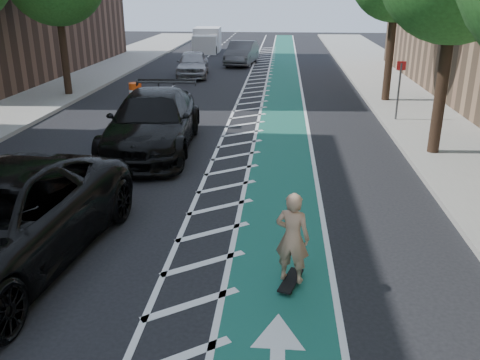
# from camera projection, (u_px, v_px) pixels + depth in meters

# --- Properties ---
(ground) EXTENTS (120.00, 120.00, 0.00)m
(ground) POSITION_uv_depth(u_px,v_px,m) (130.00, 261.00, 10.16)
(ground) COLOR black
(ground) RESTS_ON ground
(bike_lane) EXTENTS (2.00, 90.00, 0.01)m
(bike_lane) POSITION_uv_depth(u_px,v_px,m) (282.00, 133.00, 19.26)
(bike_lane) COLOR #1A5B48
(bike_lane) RESTS_ON ground
(buffer_strip) EXTENTS (1.40, 90.00, 0.01)m
(buffer_strip) POSITION_uv_depth(u_px,v_px,m) (243.00, 132.00, 19.38)
(buffer_strip) COLOR silver
(buffer_strip) RESTS_ON ground
(sidewalk_right) EXTENTS (5.00, 90.00, 0.15)m
(sidewalk_right) POSITION_uv_depth(u_px,v_px,m) (459.00, 135.00, 18.73)
(sidewalk_right) COLOR gray
(sidewalk_right) RESTS_ON ground
(curb_right) EXTENTS (0.12, 90.00, 0.16)m
(curb_right) POSITION_uv_depth(u_px,v_px,m) (391.00, 133.00, 18.92)
(curb_right) COLOR gray
(curb_right) RESTS_ON ground
(curb_left) EXTENTS (0.12, 90.00, 0.16)m
(curb_left) POSITION_uv_depth(u_px,v_px,m) (27.00, 126.00, 20.02)
(curb_left) COLOR gray
(curb_left) RESTS_ON ground
(sign_post) EXTENTS (0.35, 0.08, 2.47)m
(sign_post) POSITION_uv_depth(u_px,v_px,m) (399.00, 90.00, 20.30)
(sign_post) COLOR #4C4C4C
(sign_post) RESTS_ON ground
(skateboard) EXTENTS (0.50, 0.91, 0.12)m
(skateboard) POSITION_uv_depth(u_px,v_px,m) (291.00, 281.00, 9.29)
(skateboard) COLOR black
(skateboard) RESTS_ON ground
(skateboarder) EXTENTS (0.72, 0.58, 1.71)m
(skateboarder) POSITION_uv_depth(u_px,v_px,m) (292.00, 238.00, 8.98)
(skateboarder) COLOR tan
(skateboarder) RESTS_ON skateboard
(suv_far) EXTENTS (3.09, 6.78, 1.92)m
(suv_far) POSITION_uv_depth(u_px,v_px,m) (153.00, 122.00, 16.93)
(suv_far) COLOR black
(suv_far) RESTS_ON ground
(car_silver) EXTENTS (2.31, 4.81, 1.58)m
(car_silver) POSITION_uv_depth(u_px,v_px,m) (193.00, 64.00, 31.69)
(car_silver) COLOR #96959A
(car_silver) RESTS_ON ground
(car_grey) EXTENTS (2.29, 5.19, 1.66)m
(car_grey) POSITION_uv_depth(u_px,v_px,m) (242.00, 53.00, 36.80)
(car_grey) COLOR #505055
(car_grey) RESTS_ON ground
(box_truck) EXTENTS (2.36, 4.94, 2.02)m
(box_truck) POSITION_uv_depth(u_px,v_px,m) (207.00, 41.00, 44.59)
(box_truck) COLOR silver
(box_truck) RESTS_ON ground
(barrel_a) EXTENTS (0.60, 0.60, 0.82)m
(barrel_a) POSITION_uv_depth(u_px,v_px,m) (28.00, 176.00, 13.64)
(barrel_a) COLOR #FF4E0D
(barrel_a) RESTS_ON ground
(barrel_b) EXTENTS (0.70, 0.70, 0.95)m
(barrel_b) POSITION_uv_depth(u_px,v_px,m) (156.00, 120.00, 19.39)
(barrel_b) COLOR #E8460C
(barrel_b) RESTS_ON ground
(barrel_c) EXTENTS (0.75, 0.75, 1.02)m
(barrel_c) POSITION_uv_depth(u_px,v_px,m) (136.00, 94.00, 23.95)
(barrel_c) COLOR #FF4B0D
(barrel_c) RESTS_ON ground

